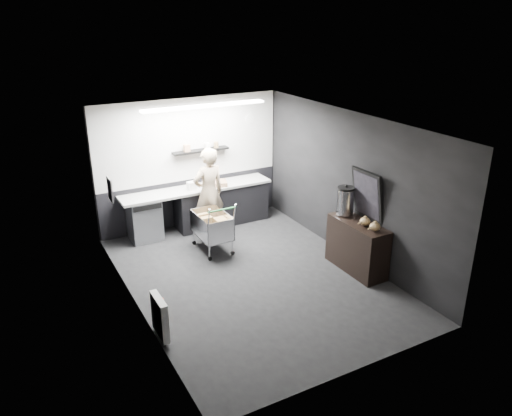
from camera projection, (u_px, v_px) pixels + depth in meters
floor at (252, 277)px, 8.65m from camera, size 5.50×5.50×0.00m
ceiling at (252, 123)px, 7.65m from camera, size 5.50×5.50×0.00m
wall_back at (190, 163)px, 10.40m from camera, size 5.50×0.00×5.50m
wall_front at (361, 279)px, 5.91m from camera, size 5.50×0.00×5.50m
wall_left at (131, 229)px, 7.26m from camera, size 0.00×5.50×5.50m
wall_right at (349, 186)px, 9.04m from camera, size 0.00×5.50×5.50m
kitchen_wall_panel at (189, 140)px, 10.20m from camera, size 3.95×0.02×1.70m
dado_panel at (192, 201)px, 10.69m from camera, size 3.95×0.02×1.00m
floating_shelf at (201, 150)px, 10.28m from camera, size 1.20×0.22×0.04m
wall_clock at (250, 118)px, 10.70m from camera, size 0.20×0.03×0.20m
poster at (110, 189)px, 8.26m from camera, size 0.02×0.30×0.40m
poster_red_band at (110, 185)px, 8.24m from camera, size 0.02×0.22×0.10m
radiator at (160, 317)px, 6.93m from camera, size 0.10×0.50×0.60m
ceiling_strip at (205, 106)px, 9.17m from camera, size 2.40×0.20×0.04m
prep_counter at (204, 207)px, 10.52m from camera, size 3.20×0.61×0.90m
person at (209, 193)px, 9.95m from camera, size 0.72×0.52×1.84m
shopping_cart at (212, 227)px, 9.47m from camera, size 0.55×0.92×1.01m
sideboard at (357, 239)px, 8.74m from camera, size 0.52×1.21×1.81m
fire_extinguisher at (159, 311)px, 7.26m from camera, size 0.15×0.15×0.50m
cardboard_box at (216, 183)px, 10.42m from camera, size 0.52×0.45×0.09m
pink_tub at (207, 181)px, 10.36m from camera, size 0.23×0.23×0.23m
white_container at (192, 186)px, 10.17m from camera, size 0.20×0.16×0.16m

